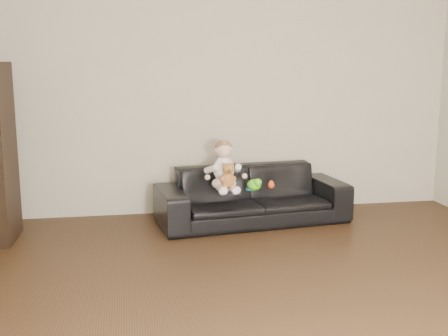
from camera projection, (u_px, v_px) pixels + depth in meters
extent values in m
plane|color=#372313|center=(301.00, 322.00, 3.54)|extent=(5.50, 5.50, 0.00)
plane|color=#B8AE9A|center=(225.00, 92.00, 5.96)|extent=(5.00, 0.00, 5.00)
imported|color=black|center=(252.00, 195.00, 5.70)|extent=(1.99, 0.98, 0.56)
ellipsoid|color=silver|center=(224.00, 183.00, 5.53)|extent=(0.28, 0.26, 0.13)
ellipsoid|color=white|center=(224.00, 169.00, 5.51)|extent=(0.24, 0.21, 0.25)
sphere|color=beige|center=(224.00, 149.00, 5.46)|extent=(0.20, 0.20, 0.17)
ellipsoid|color=#8C603F|center=(224.00, 147.00, 5.47)|extent=(0.20, 0.20, 0.12)
cylinder|color=silver|center=(222.00, 189.00, 5.37)|extent=(0.11, 0.22, 0.08)
cylinder|color=silver|center=(232.00, 189.00, 5.39)|extent=(0.11, 0.22, 0.08)
sphere|color=white|center=(222.00, 192.00, 5.27)|extent=(0.08, 0.08, 0.07)
sphere|color=white|center=(235.00, 191.00, 5.29)|extent=(0.08, 0.08, 0.07)
cylinder|color=white|center=(211.00, 169.00, 5.44)|extent=(0.09, 0.18, 0.11)
cylinder|color=white|center=(238.00, 168.00, 5.48)|extent=(0.09, 0.18, 0.11)
ellipsoid|color=#A6652F|center=(228.00, 180.00, 5.36)|extent=(0.16, 0.15, 0.15)
sphere|color=#A6652F|center=(228.00, 169.00, 5.33)|extent=(0.13, 0.13, 0.10)
sphere|color=#A6652F|center=(224.00, 165.00, 5.32)|extent=(0.05, 0.05, 0.04)
sphere|color=#A6652F|center=(232.00, 165.00, 5.34)|extent=(0.05, 0.05, 0.04)
sphere|color=#593819|center=(229.00, 171.00, 5.29)|extent=(0.05, 0.05, 0.04)
ellipsoid|color=#52E51A|center=(254.00, 185.00, 5.50)|extent=(0.19, 0.20, 0.11)
sphere|color=red|center=(271.00, 185.00, 5.58)|extent=(0.09, 0.09, 0.07)
cylinder|color=#1B87DF|center=(251.00, 189.00, 5.55)|extent=(0.13, 0.13, 0.01)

